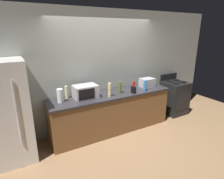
{
  "coord_description": "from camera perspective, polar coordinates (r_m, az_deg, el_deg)",
  "views": [
    {
      "loc": [
        -1.94,
        -3.02,
        2.24
      ],
      "look_at": [
        0.0,
        0.4,
        1.0
      ],
      "focal_mm": 30.11,
      "sensor_mm": 36.0,
      "label": 1
    }
  ],
  "objects": [
    {
      "name": "bottle_spray_cleaner",
      "position": [
        4.4,
        9.94,
        1.18
      ],
      "size": [
        0.06,
        0.06,
        0.25
      ],
      "primitive_type": "cylinder",
      "color": "#338CE5",
      "rests_on": "counter_run"
    },
    {
      "name": "bottle_vinegar",
      "position": [
        3.96,
        -13.64,
        -0.82
      ],
      "size": [
        0.07,
        0.07,
        0.26
      ],
      "primitive_type": "cylinder",
      "color": "beige",
      "rests_on": "counter_run"
    },
    {
      "name": "stove_range",
      "position": [
        5.51,
        18.39,
        -2.26
      ],
      "size": [
        0.6,
        0.61,
        1.08
      ],
      "color": "black",
      "rests_on": "ground_plane"
    },
    {
      "name": "back_wall",
      "position": [
        4.39,
        -2.66,
        5.77
      ],
      "size": [
        6.4,
        0.1,
        2.7
      ],
      "primitive_type": "cube",
      "color": "#9EA399",
      "rests_on": "ground_plane"
    },
    {
      "name": "bottle_olive_oil",
      "position": [
        4.16,
        2.48,
        0.57
      ],
      "size": [
        0.06,
        0.06,
        0.26
      ],
      "primitive_type": "cylinder",
      "color": "#4C6B19",
      "rests_on": "counter_run"
    },
    {
      "name": "bottle_hot_sauce",
      "position": [
        4.41,
        6.61,
        1.14
      ],
      "size": [
        0.06,
        0.06,
        0.21
      ],
      "primitive_type": "cylinder",
      "color": "red",
      "rests_on": "counter_run"
    },
    {
      "name": "microwave",
      "position": [
        3.91,
        -8.07,
        -0.64
      ],
      "size": [
        0.48,
        0.35,
        0.27
      ],
      "color": "#B7BABF",
      "rests_on": "counter_run"
    },
    {
      "name": "paper_towel_roll",
      "position": [
        3.76,
        -15.47,
        -1.83
      ],
      "size": [
        0.12,
        0.12,
        0.27
      ],
      "primitive_type": "cylinder",
      "color": "white",
      "rests_on": "counter_run"
    },
    {
      "name": "cordless_phone",
      "position": [
        4.21,
        6.51,
        -0.11
      ],
      "size": [
        0.08,
        0.12,
        0.15
      ],
      "primitive_type": "cube",
      "rotation": [
        0.0,
        0.0,
        0.26
      ],
      "color": "black",
      "rests_on": "counter_run"
    },
    {
      "name": "counter_run",
      "position": [
        4.32,
        0.0,
        -6.95
      ],
      "size": [
        2.84,
        0.64,
        0.9
      ],
      "color": "brown",
      "rests_on": "ground_plane"
    },
    {
      "name": "toaster_oven",
      "position": [
        4.75,
        10.61,
        2.11
      ],
      "size": [
        0.34,
        0.26,
        0.21
      ],
      "primitive_type": "cube",
      "color": "#B7BABF",
      "rests_on": "counter_run"
    },
    {
      "name": "ground_plane",
      "position": [
        4.23,
        2.77,
        -14.48
      ],
      "size": [
        8.0,
        8.0,
        0.0
      ],
      "primitive_type": "plane",
      "color": "#93704C"
    },
    {
      "name": "refrigerator",
      "position": [
        3.67,
        -29.2,
        -6.24
      ],
      "size": [
        0.72,
        0.73,
        1.8
      ],
      "color": "white",
      "rests_on": "ground_plane"
    },
    {
      "name": "bottle_hand_soap",
      "position": [
        3.94,
        -0.73,
        -0.1
      ],
      "size": [
        0.07,
        0.07,
        0.3
      ],
      "primitive_type": "cylinder",
      "color": "beige",
      "rests_on": "counter_run"
    }
  ]
}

